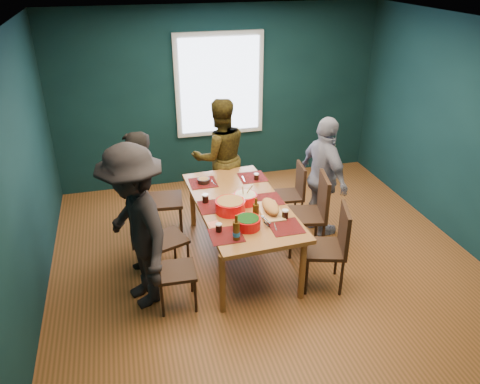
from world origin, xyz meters
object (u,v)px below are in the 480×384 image
Objects in this scene: chair_left_near at (167,266)px; person_far_left at (138,201)px; chair_right_near at (333,242)px; person_right at (324,178)px; dining_table at (241,208)px; bowl_salad at (230,206)px; person_back at (220,157)px; person_near_left at (135,228)px; chair_right_far at (294,190)px; bowl_herbs at (248,222)px; chair_left_far at (155,194)px; chair_left_mid at (159,235)px; chair_right_mid at (314,208)px; bowl_dumpling at (245,198)px; cutting_board at (270,208)px.

person_far_left is at bearing 105.80° from chair_left_near.
person_right is (0.35, 1.08, 0.23)m from chair_right_near.
bowl_salad is at bearing -138.48° from dining_table.
person_back is (-0.79, 2.00, 0.26)m from chair_right_near.
chair_left_near is at bearing -147.12° from bowl_salad.
person_near_left is at bearing -170.97° from chair_right_near.
person_far_left reaches higher than chair_left_near.
bowl_herbs reaches higher than chair_right_far.
chair_left_near is (-0.02, -1.43, -0.10)m from chair_left_far.
chair_left_near is at bearing -107.58° from chair_left_mid.
person_right reaches higher than bowl_herbs.
person_near_left reaches higher than chair_left_mid.
bowl_salad is (0.99, -0.37, -0.00)m from person_far_left.
person_far_left reaches higher than chair_left_far.
chair_right_mid is at bearing -18.65° from chair_left_far.
person_far_left reaches higher than dining_table.
chair_right_near is at bearing -44.90° from bowl_dumpling.
person_right reaches higher than cutting_board.
chair_right_far is at bearing 57.91° from cutting_board.
bowl_dumpling is 0.55m from bowl_herbs.
chair_right_far is at bearing 36.81° from bowl_salad.
chair_right_near is 1.15m from person_right.
chair_left_mid is 1.05m from bowl_herbs.
chair_left_far reaches higher than chair_left_near.
bowl_dumpling is (-0.77, 0.77, 0.24)m from chair_right_near.
person_right is 2.73× the size of cutting_board.
dining_table is at bearing 82.72° from bowl_herbs.
chair_right_far is 0.70m from chair_right_mid.
bowl_dumpling is (1.00, 0.66, 0.30)m from chair_left_near.
chair_left_far is 1.99m from chair_right_mid.
chair_left_mid is (-0.05, -0.85, -0.08)m from chair_left_far.
dining_table is at bearing 94.59° from person_far_left.
person_near_left reaches higher than bowl_dumpling.
chair_left_far is 1.25m from bowl_dumpling.
chair_left_near is 1.93m from chair_right_mid.
chair_left_mid is 0.89× the size of chair_right_mid.
person_back is at bearing 85.51° from dining_table.
chair_left_mid is 2.00m from chair_right_far.
chair_right_mid reaches higher than chair_left_near.
person_back reaches higher than chair_left_far.
person_far_left reaches higher than chair_right_mid.
person_back is at bearing 128.33° from chair_right_near.
bowl_dumpling is at bearing -136.91° from chair_right_far.
chair_left_near is 3.18× the size of bowl_herbs.
chair_right_far is at bearing 37.75° from chair_left_near.
chair_left_mid reaches higher than dining_table.
chair_right_mid is 2.17m from person_near_left.
chair_left_far reaches higher than dining_table.
person_near_left is at bearing -159.02° from bowl_dumpling.
bowl_dumpling is at bearing -32.38° from chair_left_far.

